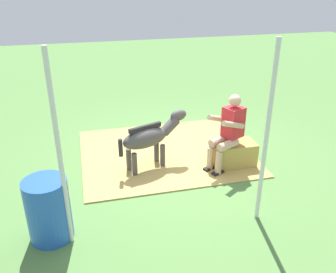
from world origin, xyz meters
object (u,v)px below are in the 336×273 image
Objects in this scene: pony_standing at (150,137)px; tent_pole_right at (60,155)px; hay_bale at (233,154)px; water_barrel at (48,210)px; person_seated at (228,130)px; tent_pole_left at (266,137)px.

tent_pole_right is (1.36, 1.61, 0.66)m from pony_standing.
water_barrel is (3.02, 1.19, 0.20)m from hay_bale.
person_seated is 1.51m from tent_pole_left.
hay_bale is at bearing -163.08° from person_seated.
tent_pole_left is at bearing 177.26° from tent_pole_right.
tent_pole_left is at bearing 80.10° from hay_bale.
person_seated reaches higher than hay_bale.
pony_standing is at bearing -14.26° from person_seated.
water_barrel is 0.34× the size of tent_pole_left.
hay_bale is 1.50m from pony_standing.
tent_pole_left is 2.53m from tent_pole_right.
pony_standing is (1.43, -0.28, 0.36)m from hay_bale.
water_barrel is (1.60, 1.47, -0.16)m from pony_standing.
hay_bale is 0.58× the size of pony_standing.
hay_bale is at bearing 168.97° from pony_standing.
pony_standing reaches higher than hay_bale.
person_seated reaches higher than water_barrel.
hay_bale is 0.52m from person_seated.
person_seated is 1.32m from pony_standing.
tent_pole_right is at bearing 25.62° from hay_bale.
tent_pole_right is (2.63, 1.29, 0.52)m from person_seated.
person_seated is 1.02× the size of pony_standing.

